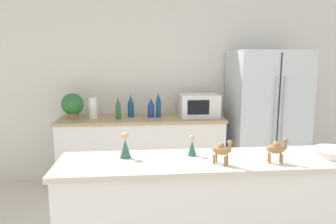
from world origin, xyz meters
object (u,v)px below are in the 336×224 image
Objects in this scene: back_bottle_0 at (131,106)px; wise_man_figurine_crimson at (125,147)px; back_bottle_2 at (151,108)px; back_bottle_1 at (118,108)px; potted_plant at (73,105)px; fruit_bowl at (333,152)px; camel_figurine_second at (222,150)px; refrigerator at (265,119)px; paper_towel_roll at (93,108)px; microwave at (199,105)px; camel_figurine at (277,148)px; back_bottle_3 at (158,105)px; wise_man_figurine_purple at (192,147)px.

back_bottle_0 is 1.67× the size of wise_man_figurine_crimson.
back_bottle_1 is at bearing -168.41° from back_bottle_2.
potted_plant is 2.81m from fruit_bowl.
refrigerator is at bearing 60.00° from camel_figurine_second.
microwave reaches higher than paper_towel_roll.
paper_towel_roll is 1.57× the size of camel_figurine.
microwave is 1.71× the size of back_bottle_0.
microwave reaches higher than camel_figurine.
camel_figurine is 0.34m from camel_figurine_second.
back_bottle_3 is at bearing 118.51° from fruit_bowl.
potted_plant is 2.36m from camel_figurine_second.
camel_figurine_second is at bearing -82.52° from back_bottle_3.
camel_figurine_second is at bearing -61.76° from paper_towel_roll.
camel_figurine_second is (0.35, -1.97, 0.04)m from back_bottle_2.
back_bottle_1 is at bearing -170.98° from back_bottle_3.
wise_man_figurine_crimson is at bearing -84.51° from back_bottle_1.
wise_man_figurine_crimson reaches higher than camel_figurine.
back_bottle_0 is (-0.86, 0.03, -0.01)m from microwave.
microwave reaches higher than back_bottle_2.
refrigerator reaches higher than camel_figurine_second.
microwave is (1.56, 0.01, -0.03)m from potted_plant.
refrigerator reaches higher than back_bottle_3.
paper_towel_roll reaches higher than camel_figurine_second.
camel_figurine is at bearing -54.64° from paper_towel_roll.
wise_man_figurine_crimson is at bearing -134.43° from refrigerator.
potted_plant reaches higher than camel_figurine_second.
fruit_bowl is (0.51, -1.91, -0.04)m from microwave.
camel_figurine is at bearing -21.82° from wise_man_figurine_purple.
back_bottle_0 is 0.20m from back_bottle_1.
back_bottle_2 is 1.80m from wise_man_figurine_crimson.
microwave is 1.01m from back_bottle_1.
microwave is 1.52× the size of back_bottle_3.
back_bottle_2 reaches higher than camel_figurine.
fruit_bowl is at bearing -74.97° from microwave.
camel_figurine_second is at bearing -120.00° from refrigerator.
back_bottle_2 is at bearing 109.33° from camel_figurine.
wise_man_figurine_purple is (0.11, -1.78, -0.02)m from back_bottle_3.
camel_figurine_second is (-0.77, -0.08, 0.06)m from fruit_bowl.
refrigerator reaches higher than back_bottle_1.
back_bottle_2 is 1.76× the size of wise_man_figurine_purple.
microwave is 1.98m from fruit_bowl.
microwave is 1.99m from wise_man_figurine_crimson.
back_bottle_2 is at bearing -10.68° from back_bottle_0.
microwave is at bearing 174.41° from refrigerator.
back_bottle_0 is 0.25m from back_bottle_2.
wise_man_figurine_purple is at bearing 0.63° from wise_man_figurine_crimson.
back_bottle_0 is at bearing 176.18° from refrigerator.
back_bottle_3 is 2.06m from camel_figurine.
refrigerator is 2.21m from camel_figurine_second.
fruit_bowl is at bearing -42.54° from potted_plant.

